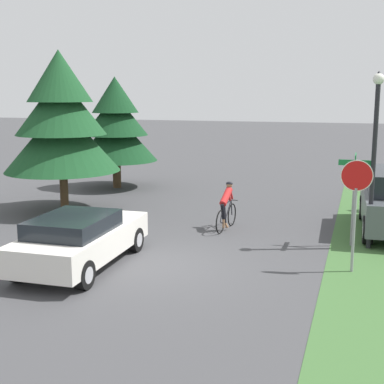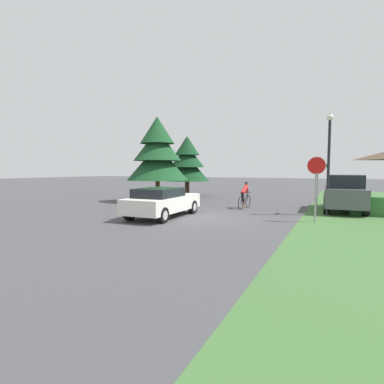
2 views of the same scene
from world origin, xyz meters
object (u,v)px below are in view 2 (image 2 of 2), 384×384
(parked_suv_right, at_px, (344,192))
(conifer_tall_near, at_px, (157,153))
(conifer_tall_far, at_px, (187,162))
(street_name_sign, at_px, (317,177))
(sedan_left_lane, at_px, (163,202))
(stop_sign, at_px, (316,176))
(cyclist, at_px, (245,196))
(street_lamp, at_px, (329,153))

(parked_suv_right, distance_m, conifer_tall_near, 11.64)
(parked_suv_right, relative_size, conifer_tall_far, 0.95)
(street_name_sign, distance_m, conifer_tall_near, 10.41)
(sedan_left_lane, distance_m, stop_sign, 6.77)
(sedan_left_lane, height_order, cyclist, cyclist)
(conifer_tall_near, relative_size, conifer_tall_far, 1.16)
(parked_suv_right, height_order, conifer_tall_far, conifer_tall_far)
(parked_suv_right, xyz_separation_m, street_name_sign, (-1.21, -2.01, 0.83))
(cyclist, bearing_deg, conifer_tall_near, 87.82)
(cyclist, xyz_separation_m, street_lamp, (4.31, -0.84, 2.27))
(sedan_left_lane, height_order, parked_suv_right, parked_suv_right)
(sedan_left_lane, bearing_deg, stop_sign, -77.66)
(street_lamp, bearing_deg, stop_sign, -100.02)
(conifer_tall_near, bearing_deg, parked_suv_right, 2.15)
(street_lamp, distance_m, conifer_tall_far, 12.93)
(street_lamp, xyz_separation_m, street_name_sign, (-0.47, 0.11, -1.18))
(street_name_sign, distance_m, conifer_tall_far, 12.51)
(stop_sign, bearing_deg, sedan_left_lane, 13.14)
(street_lamp, bearing_deg, parked_suv_right, 70.80)
(stop_sign, bearing_deg, street_lamp, -100.90)
(parked_suv_right, relative_size, conifer_tall_near, 0.82)
(cyclist, bearing_deg, conifer_tall_far, 53.67)
(cyclist, height_order, stop_sign, stop_sign)
(cyclist, relative_size, stop_sign, 0.67)
(sedan_left_lane, distance_m, parked_suv_right, 9.67)
(sedan_left_lane, xyz_separation_m, street_name_sign, (6.38, 3.96, 1.11))
(sedan_left_lane, distance_m, conifer_tall_far, 11.64)
(street_name_sign, xyz_separation_m, conifer_tall_far, (-10.51, 6.71, 1.04))
(street_lamp, xyz_separation_m, conifer_tall_near, (-10.65, 1.70, 0.33))
(conifer_tall_near, bearing_deg, street_name_sign, -8.86)
(street_name_sign, bearing_deg, conifer_tall_far, 147.46)
(parked_suv_right, distance_m, street_lamp, 3.02)
(conifer_tall_far, bearing_deg, cyclist, -41.84)
(cyclist, relative_size, conifer_tall_far, 0.37)
(street_name_sign, height_order, conifer_tall_far, conifer_tall_far)
(sedan_left_lane, relative_size, street_lamp, 0.92)
(cyclist, height_order, conifer_tall_near, conifer_tall_near)
(parked_suv_right, bearing_deg, conifer_tall_far, 65.94)
(stop_sign, distance_m, street_name_sign, 2.36)
(parked_suv_right, height_order, street_lamp, street_lamp)
(cyclist, xyz_separation_m, parked_suv_right, (5.05, 1.28, 0.26))
(street_lamp, distance_m, street_name_sign, 1.27)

